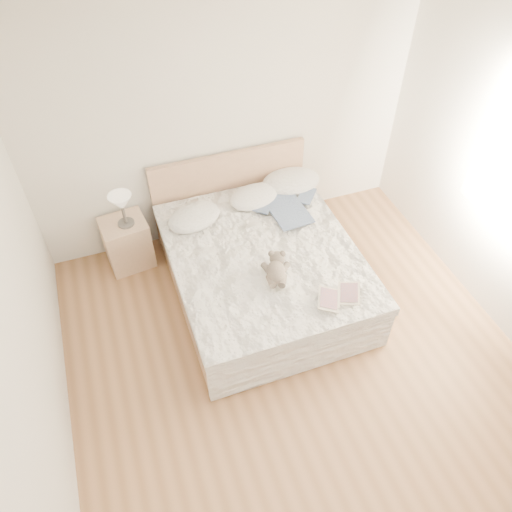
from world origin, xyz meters
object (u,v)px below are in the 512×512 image
Objects in this scene: bed at (260,266)px; photo_book at (195,220)px; nightstand at (127,243)px; teddy_bear at (276,277)px; childrens_book at (339,297)px; table_lamp at (121,204)px.

bed reaches higher than photo_book.
nightstand is 1.74× the size of teddy_bear.
nightstand is at bearing 133.74° from photo_book.
bed is at bearing -69.67° from photo_book.
teddy_bear reaches higher than photo_book.
table_lamp is at bearing 161.33° from childrens_book.
nightstand is 0.82m from photo_book.
table_lamp is at bearing 145.97° from bed.
bed is 7.01× the size of photo_book.
bed is 5.49× the size of childrens_book.
teddy_bear is (-0.43, 0.38, 0.02)m from childrens_book.
photo_book is at bearing 134.02° from bed.
photo_book is (0.65, -0.26, -0.19)m from table_lamp.
table_lamp is 1.13× the size of teddy_bear.
table_lamp reaches higher than nightstand.
table_lamp is 1.19× the size of photo_book.
photo_book reaches higher than nightstand.
teddy_bear is (1.13, -1.25, -0.17)m from table_lamp.
childrens_book is (1.56, -1.63, -0.19)m from table_lamp.
photo_book is 1.11m from teddy_bear.
teddy_bear is at bearing -87.93° from photo_book.
photo_book is 0.95× the size of teddy_bear.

